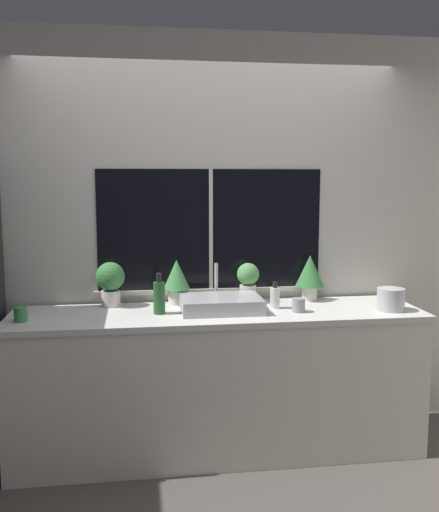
% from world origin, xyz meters
% --- Properties ---
extents(ground_plane, '(14.00, 14.00, 0.00)m').
position_xyz_m(ground_plane, '(0.00, 0.00, 0.00)').
color(ground_plane, '#4C4742').
extents(wall_back, '(8.00, 0.09, 2.70)m').
position_xyz_m(wall_back, '(0.00, 0.70, 1.35)').
color(wall_back, '#BCB7AD').
rests_on(wall_back, ground_plane).
extents(counter, '(2.58, 0.65, 0.91)m').
position_xyz_m(counter, '(0.00, 0.31, 0.46)').
color(counter, silver).
rests_on(counter, ground_plane).
extents(sink, '(0.50, 0.42, 0.27)m').
position_xyz_m(sink, '(0.02, 0.32, 0.96)').
color(sink, '#ADADB2').
rests_on(sink, counter).
extents(potted_plant_far_left, '(0.19, 0.19, 0.29)m').
position_xyz_m(potted_plant_far_left, '(-0.67, 0.56, 1.08)').
color(potted_plant_far_left, silver).
rests_on(potted_plant_far_left, counter).
extents(potted_plant_center_left, '(0.18, 0.18, 0.30)m').
position_xyz_m(potted_plant_center_left, '(-0.24, 0.56, 1.09)').
color(potted_plant_center_left, silver).
rests_on(potted_plant_center_left, counter).
extents(potted_plant_center_right, '(0.15, 0.15, 0.27)m').
position_xyz_m(potted_plant_center_right, '(0.24, 0.56, 1.06)').
color(potted_plant_center_right, silver).
rests_on(potted_plant_center_right, counter).
extents(potted_plant_far_right, '(0.19, 0.19, 0.31)m').
position_xyz_m(potted_plant_far_right, '(0.67, 0.56, 1.10)').
color(potted_plant_far_right, silver).
rests_on(potted_plant_far_right, counter).
extents(soap_bottle, '(0.06, 0.06, 0.17)m').
position_xyz_m(soap_bottle, '(0.37, 0.34, 0.99)').
color(soap_bottle, white).
rests_on(soap_bottle, counter).
extents(bottle_tall, '(0.07, 0.07, 0.25)m').
position_xyz_m(bottle_tall, '(-0.37, 0.30, 1.02)').
color(bottle_tall, '#235128').
rests_on(bottle_tall, counter).
extents(mug_green, '(0.08, 0.08, 0.09)m').
position_xyz_m(mug_green, '(-1.17, 0.22, 0.96)').
color(mug_green, '#38844C').
rests_on(mug_green, counter).
extents(mug_grey, '(0.08, 0.08, 0.09)m').
position_xyz_m(mug_grey, '(0.49, 0.22, 0.96)').
color(mug_grey, gray).
rests_on(mug_grey, counter).
extents(kettle, '(0.17, 0.17, 0.16)m').
position_xyz_m(kettle, '(1.08, 0.18, 0.99)').
color(kettle, '#B2B2B7').
rests_on(kettle, counter).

